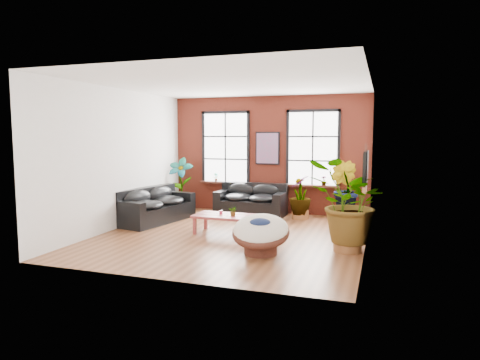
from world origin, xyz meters
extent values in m
cube|color=brown|center=(0.00, 0.00, -0.01)|extent=(6.00, 6.50, 0.02)
cube|color=white|center=(0.00, 0.00, 3.51)|extent=(6.00, 6.50, 0.02)
cube|color=#4D1912|center=(0.00, 3.26, 1.75)|extent=(6.00, 0.02, 3.50)
cube|color=silver|center=(0.00, -3.26, 1.75)|extent=(6.00, 0.02, 3.50)
cube|color=silver|center=(-3.01, 0.00, 1.75)|extent=(0.02, 6.50, 3.50)
cube|color=silver|center=(3.01, 0.00, 1.75)|extent=(0.02, 6.50, 3.50)
cube|color=white|center=(-1.35, 3.20, 1.95)|extent=(1.40, 0.02, 2.10)
cube|color=#39170F|center=(-1.35, 3.13, 0.87)|extent=(1.60, 0.22, 0.06)
cube|color=white|center=(1.35, 3.20, 1.95)|extent=(1.40, 0.02, 2.10)
cube|color=#39170F|center=(1.35, 3.13, 0.87)|extent=(1.60, 0.22, 0.06)
cube|color=black|center=(-0.34, 2.59, 0.23)|extent=(2.02, 0.99, 0.46)
cube|color=black|center=(-0.34, 2.96, 0.69)|extent=(2.01, 0.26, 0.47)
cube|color=black|center=(-1.22, 2.60, 0.58)|extent=(0.25, 0.98, 0.24)
cube|color=black|center=(0.55, 2.59, 0.58)|extent=(0.25, 0.98, 0.24)
ellipsoid|color=black|center=(-0.72, 2.54, 0.52)|extent=(0.85, 0.83, 0.26)
ellipsoid|color=black|center=(-0.72, 2.82, 0.69)|extent=(0.84, 0.27, 0.45)
ellipsoid|color=black|center=(0.04, 2.53, 0.52)|extent=(0.85, 0.83, 0.26)
ellipsoid|color=black|center=(0.05, 2.82, 0.69)|extent=(0.84, 0.27, 0.45)
cube|color=black|center=(-2.49, 0.87, 0.23)|extent=(1.39, 2.47, 0.45)
cube|color=black|center=(-2.86, 0.94, 0.69)|extent=(0.66, 2.33, 0.47)
cube|color=black|center=(-2.69, -0.15, 0.57)|extent=(1.00, 0.41, 0.24)
cube|color=black|center=(-2.30, 1.90, 0.57)|extent=(1.00, 0.41, 0.24)
ellipsoid|color=black|center=(-2.53, 0.41, 0.52)|extent=(0.99, 1.15, 0.26)
ellipsoid|color=black|center=(-2.80, 0.46, 0.69)|extent=(0.44, 1.05, 0.45)
ellipsoid|color=black|center=(-2.36, 1.32, 0.52)|extent=(0.99, 1.15, 0.26)
ellipsoid|color=black|center=(-2.63, 1.37, 0.69)|extent=(0.44, 1.05, 0.45)
cube|color=maroon|center=(-0.26, 0.16, 0.42)|extent=(1.41, 0.82, 0.06)
cube|color=#39170F|center=(-0.26, 0.03, 0.45)|extent=(1.40, 0.03, 0.00)
cube|color=#39170F|center=(-0.25, 0.30, 0.45)|extent=(1.40, 0.03, 0.00)
cube|color=maroon|center=(-0.88, -0.15, 0.20)|extent=(0.07, 0.07, 0.39)
cube|color=maroon|center=(0.36, -0.17, 0.20)|extent=(0.07, 0.07, 0.39)
cube|color=maroon|center=(-0.87, 0.49, 0.20)|extent=(0.07, 0.07, 0.39)
cube|color=maroon|center=(0.37, 0.48, 0.20)|extent=(0.07, 0.07, 0.39)
cylinder|color=#CE335C|center=(-0.35, 0.21, 0.50)|extent=(0.08, 0.08, 0.09)
cylinder|color=#54291E|center=(1.06, -1.28, 0.13)|extent=(0.73, 0.73, 0.26)
torus|color=#54291E|center=(1.06, -1.28, 0.44)|extent=(1.26, 1.26, 0.52)
ellipsoid|color=white|center=(1.06, -1.28, 0.50)|extent=(1.22, 1.28, 0.70)
ellipsoid|color=#162145|center=(1.07, -1.34, 0.63)|extent=(0.47, 0.40, 0.20)
cube|color=black|center=(0.00, 3.19, 1.95)|extent=(0.74, 0.04, 0.98)
cube|color=#0C7F8C|center=(0.00, 3.16, 1.95)|extent=(0.66, 0.02, 0.90)
cube|color=black|center=(2.95, 0.30, 1.65)|extent=(0.06, 1.25, 0.72)
cube|color=black|center=(2.92, 0.30, 1.65)|extent=(0.01, 1.15, 0.62)
cylinder|color=#B27F4C|center=(2.90, 1.35, 1.13)|extent=(0.09, 0.38, 0.38)
cylinder|color=#B27F4C|center=(2.90, 1.35, 1.38)|extent=(0.09, 0.30, 0.30)
cylinder|color=black|center=(2.90, 1.35, 1.13)|extent=(0.09, 0.11, 0.11)
cube|color=#39170F|center=(2.90, 1.35, 1.75)|extent=(0.04, 0.05, 0.55)
cube|color=#39170F|center=(2.90, 1.35, 2.07)|extent=(0.06, 0.06, 0.14)
cube|color=black|center=(2.63, 2.17, 0.24)|extent=(0.68, 0.61, 0.48)
cylinder|color=brown|center=(-2.61, 2.68, 0.21)|extent=(0.72, 0.72, 0.41)
cylinder|color=brown|center=(2.33, 2.65, 0.18)|extent=(0.65, 0.65, 0.37)
cylinder|color=brown|center=(2.67, -0.52, 0.21)|extent=(0.57, 0.57, 0.42)
cylinder|color=brown|center=(1.14, 2.51, 0.17)|extent=(0.57, 0.57, 0.35)
imported|color=#164311|center=(-2.63, 2.65, 0.90)|extent=(0.84, 0.61, 1.51)
imported|color=#164311|center=(2.30, 2.65, 0.90)|extent=(1.06, 1.04, 1.50)
imported|color=#164311|center=(2.65, -0.54, 1.00)|extent=(2.00, 1.95, 1.69)
imported|color=#164311|center=(1.14, 2.47, 0.68)|extent=(0.68, 0.68, 1.09)
imported|color=#164311|center=(0.00, 0.10, 0.57)|extent=(0.21, 0.18, 0.23)
imported|color=#164311|center=(-1.65, 3.13, 1.04)|extent=(0.17, 0.17, 0.27)
imported|color=#164311|center=(1.70, 3.13, 1.04)|extent=(0.19, 0.19, 0.27)
camera|label=1|loc=(3.31, -9.23, 2.34)|focal=32.00mm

